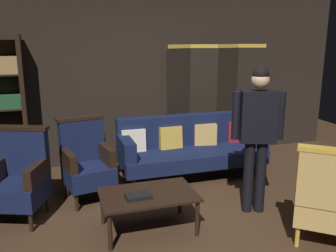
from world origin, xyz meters
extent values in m
plane|color=#3D2819|center=(0.00, 0.00, 0.00)|extent=(10.00, 10.00, 0.00)
cube|color=black|center=(0.00, 2.45, 1.40)|extent=(7.20, 0.10, 2.80)
cube|color=black|center=(0.63, 2.22, 0.95)|extent=(0.45, 0.18, 1.90)
cube|color=gold|center=(0.63, 2.22, 1.87)|extent=(0.45, 0.18, 0.06)
cube|color=black|center=(1.07, 2.23, 0.95)|extent=(0.45, 0.17, 1.90)
cube|color=gold|center=(1.07, 2.23, 1.87)|extent=(0.45, 0.18, 0.06)
cube|color=black|center=(1.51, 2.23, 0.95)|extent=(0.45, 0.17, 1.90)
cube|color=gold|center=(1.51, 2.23, 1.87)|extent=(0.45, 0.18, 0.06)
cube|color=black|center=(1.94, 2.21, 0.95)|extent=(0.44, 0.20, 1.90)
cube|color=gold|center=(1.94, 2.21, 1.87)|extent=(0.44, 0.21, 0.06)
cube|color=black|center=(-1.73, 2.18, 1.02)|extent=(0.06, 0.32, 2.05)
cube|color=black|center=(-2.15, 2.18, 0.06)|extent=(0.86, 0.30, 0.02)
cylinder|color=black|center=(-0.40, 1.05, 0.11)|extent=(0.07, 0.07, 0.22)
cylinder|color=black|center=(1.50, 1.05, 0.11)|extent=(0.07, 0.07, 0.22)
cylinder|color=black|center=(-0.40, 1.65, 0.11)|extent=(0.07, 0.07, 0.22)
cylinder|color=black|center=(1.50, 1.65, 0.11)|extent=(0.07, 0.07, 0.22)
cube|color=#111938|center=(0.55, 1.35, 0.32)|extent=(2.10, 0.76, 0.20)
cube|color=#111938|center=(0.55, 1.66, 0.65)|extent=(2.10, 0.18, 0.46)
cube|color=#111938|center=(-0.43, 1.35, 0.55)|extent=(0.16, 0.68, 0.26)
cube|color=#111938|center=(1.53, 1.35, 0.55)|extent=(0.16, 0.68, 0.26)
cube|color=beige|center=(-0.28, 1.55, 0.57)|extent=(0.34, 0.14, 0.35)
cube|color=#B79338|center=(0.27, 1.55, 0.57)|extent=(0.35, 0.17, 0.35)
cube|color=tan|center=(0.83, 1.55, 0.57)|extent=(0.36, 0.18, 0.34)
cube|color=maroon|center=(1.38, 1.55, 0.57)|extent=(0.36, 0.18, 0.35)
cylinder|color=black|center=(-0.89, -0.18, 0.20)|extent=(0.04, 0.04, 0.39)
cylinder|color=black|center=(0.01, -0.18, 0.20)|extent=(0.04, 0.04, 0.39)
cylinder|color=black|center=(-0.89, 0.36, 0.20)|extent=(0.04, 0.04, 0.39)
cylinder|color=black|center=(0.01, 0.36, 0.20)|extent=(0.04, 0.04, 0.39)
cube|color=black|center=(-0.44, 0.09, 0.41)|extent=(1.00, 0.64, 0.03)
cylinder|color=gold|center=(1.17, -0.30, 0.11)|extent=(0.04, 0.04, 0.22)
cylinder|color=gold|center=(0.88, -0.66, 0.11)|extent=(0.04, 0.04, 0.22)
cube|color=tan|center=(1.20, -0.62, 0.34)|extent=(0.79, 0.79, 0.24)
cube|color=tan|center=(1.05, -0.80, 0.73)|extent=(0.51, 0.45, 0.54)
cube|color=gold|center=(1.05, -0.80, 1.02)|extent=(0.55, 0.48, 0.04)
cube|color=gold|center=(1.02, -0.47, 0.57)|extent=(0.39, 0.44, 0.22)
cylinder|color=black|center=(-1.64, 0.43, 0.11)|extent=(0.04, 0.04, 0.22)
cylinder|color=black|center=(-1.90, 1.02, 0.11)|extent=(0.04, 0.04, 0.22)
cylinder|color=black|center=(-1.48, 0.86, 0.11)|extent=(0.04, 0.04, 0.22)
cube|color=#111938|center=(-1.77, 0.73, 0.34)|extent=(0.72, 0.72, 0.24)
cube|color=#111938|center=(-1.69, 0.94, 0.73)|extent=(0.57, 0.31, 0.54)
cube|color=black|center=(-1.69, 0.94, 1.02)|extent=(0.61, 0.34, 0.04)
cube|color=black|center=(-1.55, 0.64, 0.57)|extent=(0.26, 0.50, 0.22)
cylinder|color=black|center=(-1.15, 0.76, 0.11)|extent=(0.04, 0.04, 0.22)
cylinder|color=black|center=(-0.70, 0.85, 0.11)|extent=(0.04, 0.04, 0.22)
cylinder|color=black|center=(-1.24, 1.21, 0.11)|extent=(0.04, 0.04, 0.22)
cylinder|color=black|center=(-0.79, 1.30, 0.11)|extent=(0.04, 0.04, 0.22)
cube|color=#111938|center=(-0.97, 1.03, 0.34)|extent=(0.66, 0.66, 0.24)
cube|color=#111938|center=(-1.01, 1.26, 0.73)|extent=(0.57, 0.23, 0.54)
cube|color=black|center=(-1.01, 1.26, 1.02)|extent=(0.61, 0.25, 0.04)
cube|color=black|center=(-1.20, 0.98, 0.57)|extent=(0.19, 0.51, 0.22)
cube|color=black|center=(-0.73, 1.08, 0.57)|extent=(0.19, 0.51, 0.22)
cylinder|color=black|center=(0.92, 0.13, 0.43)|extent=(0.12, 0.12, 0.86)
cylinder|color=black|center=(0.79, 0.17, 0.43)|extent=(0.12, 0.12, 0.86)
cube|color=maroon|center=(0.85, 0.15, 0.90)|extent=(0.35, 0.25, 0.09)
cube|color=black|center=(0.85, 0.15, 1.15)|extent=(0.45, 0.32, 0.58)
cube|color=white|center=(0.89, 0.25, 1.18)|extent=(0.14, 0.05, 0.41)
cube|color=maroon|center=(0.89, 0.26, 1.41)|extent=(0.09, 0.05, 0.04)
cylinder|color=black|center=(1.09, 0.07, 1.16)|extent=(0.09, 0.09, 0.54)
cylinder|color=black|center=(0.62, 0.23, 1.16)|extent=(0.09, 0.09, 0.54)
sphere|color=tan|center=(0.85, 0.15, 1.56)|extent=(0.20, 0.20, 0.20)
sphere|color=black|center=(0.85, 0.15, 1.61)|extent=(0.18, 0.18, 0.18)
cylinder|color=brown|center=(-0.94, 1.85, 0.14)|extent=(0.28, 0.28, 0.28)
ellipsoid|color=#193D19|center=(-0.94, 1.85, 0.55)|extent=(0.59, 0.59, 0.68)
cube|color=black|center=(-0.56, 0.02, 0.44)|extent=(0.26, 0.18, 0.04)
camera|label=1|loc=(-1.29, -3.32, 2.02)|focal=38.66mm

